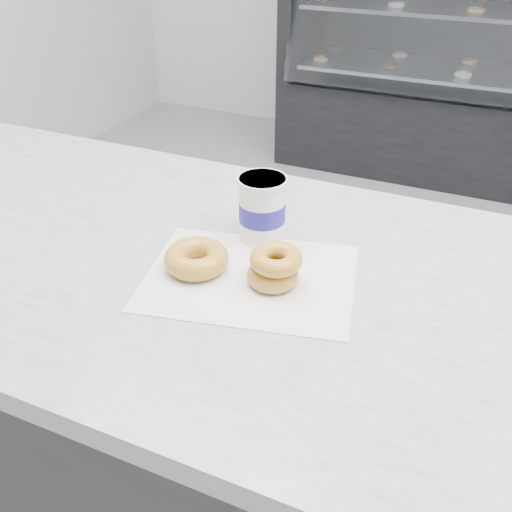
{
  "coord_description": "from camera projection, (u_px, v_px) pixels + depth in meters",
  "views": [
    {
      "loc": [
        0.03,
        -1.32,
        1.44
      ],
      "look_at": [
        -0.28,
        -0.62,
        0.94
      ],
      "focal_mm": 40.0,
      "sensor_mm": 36.0,
      "label": 1
    }
  ],
  "objects": [
    {
      "name": "ground",
      "position": [
        415.0,
        429.0,
        1.81
      ],
      "size": [
        5.0,
        5.0,
        0.0
      ],
      "primitive_type": "plane",
      "color": "gray",
      "rests_on": "ground"
    },
    {
      "name": "counter",
      "position": [
        393.0,
        497.0,
        1.1
      ],
      "size": [
        3.06,
        0.76,
        0.9
      ],
      "color": "#333335",
      "rests_on": "ground"
    },
    {
      "name": "display_case",
      "position": [
        500.0,
        91.0,
        3.17
      ],
      "size": [
        2.4,
        0.74,
        1.25
      ],
      "color": "black",
      "rests_on": "ground"
    },
    {
      "name": "wax_paper",
      "position": [
        250.0,
        277.0,
        0.94
      ],
      "size": [
        0.39,
        0.33,
        0.0
      ],
      "primitive_type": "cube",
      "rotation": [
        0.0,
        0.0,
        0.21
      ],
      "color": "silver",
      "rests_on": "counter"
    },
    {
      "name": "donut_single",
      "position": [
        197.0,
        258.0,
        0.95
      ],
      "size": [
        0.12,
        0.12,
        0.04
      ],
      "primitive_type": "torus",
      "rotation": [
        0.0,
        0.0,
        -0.13
      ],
      "color": "gold",
      "rests_on": "wax_paper"
    },
    {
      "name": "donut_stack",
      "position": [
        274.0,
        267.0,
        0.91
      ],
      "size": [
        0.11,
        0.11,
        0.06
      ],
      "color": "gold",
      "rests_on": "wax_paper"
    },
    {
      "name": "coffee_cup",
      "position": [
        262.0,
        208.0,
        1.02
      ],
      "size": [
        0.11,
        0.11,
        0.12
      ],
      "rotation": [
        0.0,
        0.0,
        -0.37
      ],
      "color": "white",
      "rests_on": "counter"
    }
  ]
}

